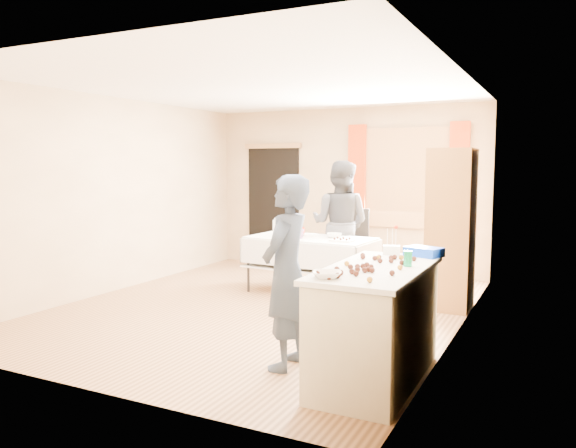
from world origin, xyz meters
The scene contains 29 objects.
floor centered at (0.00, 0.00, -0.01)m, with size 4.50×5.50×0.02m, color #9E7047.
ceiling centered at (0.00, 0.00, 2.61)m, with size 4.50×5.50×0.02m, color white.
wall_back centered at (0.00, 2.76, 1.30)m, with size 4.50×0.02×2.60m, color tan.
wall_front centered at (0.00, -2.76, 1.30)m, with size 4.50×0.02×2.60m, color tan.
wall_left centered at (-2.26, 0.00, 1.30)m, with size 0.02×5.50×2.60m, color tan.
wall_right centered at (2.26, 0.00, 1.30)m, with size 0.02×5.50×2.60m, color tan.
window_frame centered at (1.00, 2.72, 1.50)m, with size 1.32×0.06×1.52m, color olive.
window_pane centered at (1.00, 2.71, 1.50)m, with size 1.20×0.02×1.40m, color white.
curtain_left centered at (0.22, 2.67, 1.50)m, with size 0.28×0.06×1.65m, color #B4310A.
curtain_right centered at (1.78, 2.67, 1.50)m, with size 0.28×0.06×1.65m, color #B4310A.
doorway centered at (-1.30, 2.73, 1.00)m, with size 0.95×0.04×2.00m, color black.
door_lintel centered at (-1.30, 2.70, 2.02)m, with size 1.05×0.06×0.08m, color olive.
cabinet centered at (1.99, 0.98, 0.95)m, with size 0.50×0.60×1.89m, color brown.
counter centered at (1.89, -1.58, 0.45)m, with size 0.71×1.50×0.91m.
party_table centered at (0.19, 0.95, 0.44)m, with size 1.73×0.96×0.75m.
chair centered at (0.43, 1.92, 0.32)m, with size 0.52×0.52×1.06m.
girl centered at (1.13, -1.64, 0.81)m, with size 0.42×0.61×1.63m, color #222D40.
woman centered at (0.36, 1.59, 0.88)m, with size 0.86×0.67×1.76m, color black.
soda_can centered at (2.10, -1.45, 0.97)m, with size 0.07×0.07×0.12m, color #0F8A4D.
mixing_bowl centered at (1.71, -2.16, 0.93)m, with size 0.26×0.26×0.05m, color white.
foam_block centered at (1.82, -0.94, 0.95)m, with size 0.15×0.10×0.08m, color white.
blue_basket centered at (2.10, -0.90, 0.95)m, with size 0.30×0.20×0.08m, color blue.
pitcher centered at (-0.26, 0.86, 0.86)m, with size 0.11×0.11×0.22m, color silver.
cup_red centered at (0.00, 1.02, 0.81)m, with size 0.17×0.17×0.12m, color red.
cup_rainbow centered at (0.11, 0.77, 0.81)m, with size 0.14×0.14×0.12m, color red.
small_bowl centered at (0.49, 1.05, 0.78)m, with size 0.22×0.22×0.06m, color white.
pastry_tray centered at (0.70, 0.77, 0.76)m, with size 0.28×0.20×0.02m, color white.
bottle centered at (-0.38, 1.14, 0.84)m, with size 0.09×0.09×0.19m, color white.
cake_balls centered at (1.86, -1.63, 0.93)m, with size 0.52×1.08×0.04m.
Camera 1 is at (3.18, -5.76, 1.71)m, focal length 35.00 mm.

